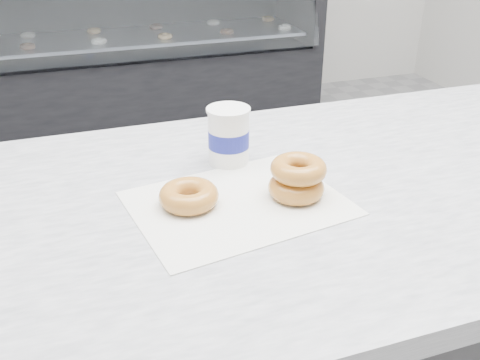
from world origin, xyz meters
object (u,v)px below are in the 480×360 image
object	(u,v)px
donut_stack	(297,178)
coffee_cup	(229,135)
counter	(321,360)
display_case	(130,51)
donut_single	(189,196)

from	to	relation	value
donut_stack	coffee_cup	world-z (taller)	coffee_cup
counter	display_case	world-z (taller)	display_case
display_case	coffee_cup	world-z (taller)	display_case
display_case	coffee_cup	size ratio (longest dim) A/B	21.88
donut_single	counter	bearing A→B (deg)	0.71
display_case	donut_stack	distance (m)	2.79
display_case	donut_single	world-z (taller)	display_case
counter	coffee_cup	distance (m)	0.55
counter	donut_stack	world-z (taller)	donut_stack
donut_single	coffee_cup	bearing A→B (deg)	50.41
donut_stack	donut_single	bearing A→B (deg)	170.98
donut_stack	coffee_cup	distance (m)	0.18
donut_single	coffee_cup	world-z (taller)	coffee_cup
display_case	donut_stack	world-z (taller)	display_case
display_case	coffee_cup	distance (m)	2.63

